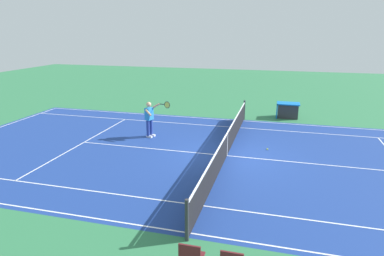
# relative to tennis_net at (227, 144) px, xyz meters

# --- Properties ---
(ground_plane) EXTENTS (60.00, 60.00, 0.00)m
(ground_plane) POSITION_rel_tennis_net_xyz_m (0.00, 0.00, -0.49)
(ground_plane) COLOR #2D7247
(court_slab) EXTENTS (24.20, 11.40, 0.00)m
(court_slab) POSITION_rel_tennis_net_xyz_m (0.00, 0.00, -0.49)
(court_slab) COLOR navy
(court_slab) RESTS_ON ground_plane
(court_line_markings) EXTENTS (23.85, 11.05, 0.01)m
(court_line_markings) POSITION_rel_tennis_net_xyz_m (0.00, 0.00, -0.49)
(court_line_markings) COLOR white
(court_line_markings) RESTS_ON ground_plane
(tennis_net) EXTENTS (0.10, 11.70, 1.08)m
(tennis_net) POSITION_rel_tennis_net_xyz_m (0.00, 0.00, 0.00)
(tennis_net) COLOR #2D2D33
(tennis_net) RESTS_ON ground_plane
(tennis_player_near) EXTENTS (1.16, 0.75, 1.70)m
(tennis_player_near) POSITION_rel_tennis_net_xyz_m (3.85, -1.53, 0.44)
(tennis_player_near) COLOR navy
(tennis_player_near) RESTS_ON ground_plane
(tennis_ball) EXTENTS (0.07, 0.07, 0.07)m
(tennis_ball) POSITION_rel_tennis_net_xyz_m (-1.52, -1.11, -0.46)
(tennis_ball) COLOR #CCE01E
(tennis_ball) RESTS_ON ground_plane
(equipment_cart_tarped) EXTENTS (1.25, 0.84, 0.85)m
(equipment_cart_tarped) POSITION_rel_tennis_net_xyz_m (-2.31, -6.85, -0.05)
(equipment_cart_tarped) COLOR #2D2D33
(equipment_cart_tarped) RESTS_ON ground_plane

